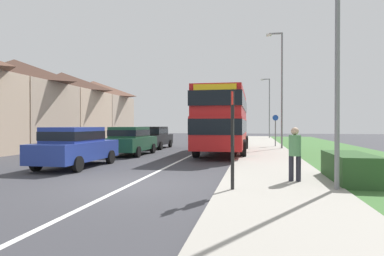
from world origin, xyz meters
The scene contains 16 objects.
ground_plane centered at (0.00, 0.00, 0.00)m, with size 120.00×120.00×0.00m, color #38383D.
lane_marking_centre centered at (0.00, 8.00, 0.00)m, with size 0.14×60.00×0.01m, color silver.
pavement_near_side centered at (4.20, 6.00, 0.06)m, with size 3.20×68.00×0.12m, color #9E998E.
grass_verge_seaward centered at (8.50, 6.00, 0.04)m, with size 6.00×68.00×0.08m, color #3D6B33.
roadside_hedge centered at (6.30, 1.34, 0.45)m, with size 1.10×2.75×0.90m, color #2D5128.
double_decker_bus centered at (1.75, 11.05, 2.14)m, with size 2.80×9.86×3.70m.
parked_car_blue centered at (-3.68, 3.42, 0.91)m, with size 1.90×4.52×1.65m.
parked_car_dark_green centered at (-3.49, 9.06, 0.90)m, with size 2.01×4.34×1.63m.
parked_car_black centered at (-3.74, 14.50, 0.89)m, with size 1.89×4.47×1.62m.
pedestrian_at_stop centered at (4.69, 0.87, 0.98)m, with size 0.34×0.34×1.67m.
bus_stop_sign centered at (3.00, -0.65, 1.54)m, with size 0.09×0.52×2.60m.
cycle_route_sign centered at (5.17, 17.00, 1.43)m, with size 0.44×0.08×2.52m.
street_lamp_near centered at (5.49, -0.14, 4.51)m, with size 1.14×0.20×7.91m.
street_lamp_mid centered at (5.36, 14.61, 4.64)m, with size 1.14×0.20×8.15m.
street_lamp_far centered at (5.35, 33.01, 4.31)m, with size 1.14×0.20×7.51m.
house_terrace_far_side centered at (-13.60, 15.13, 3.26)m, with size 7.09×23.82×6.52m.
Camera 1 is at (3.52, -8.94, 1.73)m, focal length 30.74 mm.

